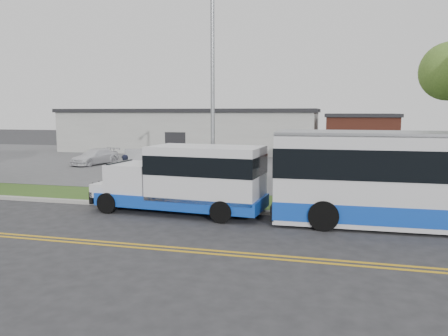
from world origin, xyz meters
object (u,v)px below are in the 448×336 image
(parked_car_a, at_px, (137,161))
(parked_car_b, at_px, (95,157))
(shuttle_bus, at_px, (190,177))
(pedestrian, at_px, (125,173))
(streetlight_near, at_px, (212,85))

(parked_car_a, relative_size, parked_car_b, 1.12)
(parked_car_b, bearing_deg, shuttle_bus, -32.03)
(pedestrian, relative_size, parked_car_b, 0.46)
(shuttle_bus, xyz_separation_m, parked_car_a, (-7.00, 9.89, -0.61))
(pedestrian, xyz_separation_m, parked_car_a, (-2.38, 6.43, -0.17))
(parked_car_a, height_order, parked_car_b, parked_car_a)
(streetlight_near, xyz_separation_m, shuttle_bus, (-0.32, -2.18, -3.78))
(parked_car_a, bearing_deg, streetlight_near, -72.20)
(shuttle_bus, bearing_deg, parked_car_a, 129.87)
(pedestrian, distance_m, parked_car_b, 12.11)
(parked_car_a, bearing_deg, pedestrian, -95.42)
(shuttle_bus, xyz_separation_m, pedestrian, (-4.62, 3.45, -0.43))
(pedestrian, bearing_deg, parked_car_b, -89.02)
(streetlight_near, relative_size, parked_car_a, 2.09)
(parked_car_b, bearing_deg, parked_car_a, -16.98)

